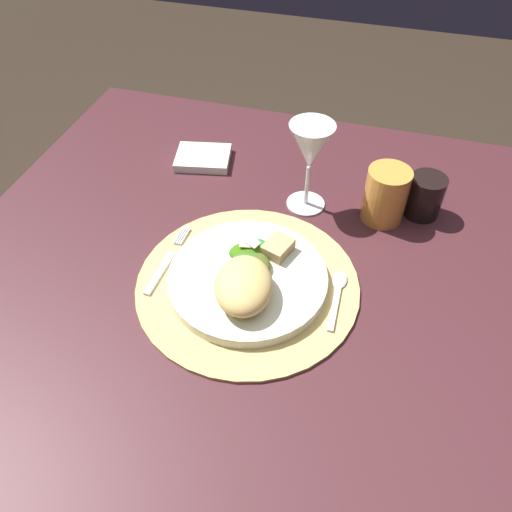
{
  "coord_description": "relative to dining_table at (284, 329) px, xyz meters",
  "views": [
    {
      "loc": [
        0.11,
        -0.56,
        1.36
      ],
      "look_at": [
        -0.06,
        0.02,
        0.74
      ],
      "focal_mm": 35.72,
      "sensor_mm": 36.0,
      "label": 1
    }
  ],
  "objects": [
    {
      "name": "spoon",
      "position": [
        0.09,
        -0.01,
        0.15
      ],
      "size": [
        0.02,
        0.13,
        0.01
      ],
      "color": "silver",
      "rests_on": "placemat"
    },
    {
      "name": "placemat",
      "position": [
        -0.06,
        -0.03,
        0.14
      ],
      "size": [
        0.37,
        0.37,
        0.01
      ],
      "primitive_type": "cylinder",
      "color": "tan",
      "rests_on": "dining_table"
    },
    {
      "name": "amber_tumbler",
      "position": [
        0.13,
        0.2,
        0.19
      ],
      "size": [
        0.08,
        0.08,
        0.11
      ],
      "primitive_type": "cylinder",
      "color": "gold",
      "rests_on": "dining_table"
    },
    {
      "name": "dark_tumbler",
      "position": [
        0.2,
        0.24,
        0.18
      ],
      "size": [
        0.07,
        0.07,
        0.08
      ],
      "primitive_type": "cylinder",
      "color": "black",
      "rests_on": "dining_table"
    },
    {
      "name": "ground_plane",
      "position": [
        0.0,
        0.0,
        -0.58
      ],
      "size": [
        6.0,
        6.0,
        0.0
      ],
      "primitive_type": "plane",
      "color": "#2D2319"
    },
    {
      "name": "napkin",
      "position": [
        -0.25,
        0.28,
        0.15
      ],
      "size": [
        0.13,
        0.11,
        0.02
      ],
      "primitive_type": "cube",
      "rotation": [
        0.0,
        0.0,
        0.2
      ],
      "color": "white",
      "rests_on": "dining_table"
    },
    {
      "name": "wine_glass",
      "position": [
        -0.01,
        0.2,
        0.27
      ],
      "size": [
        0.08,
        0.08,
        0.18
      ],
      "color": "silver",
      "rests_on": "dining_table"
    },
    {
      "name": "pasta_serving",
      "position": [
        -0.05,
        -0.07,
        0.19
      ],
      "size": [
        0.12,
        0.14,
        0.05
      ],
      "primitive_type": "ellipsoid",
      "rotation": [
        0.0,
        0.0,
        4.94
      ],
      "color": "#E7BF6B",
      "rests_on": "dinner_plate"
    },
    {
      "name": "bread_piece",
      "position": [
        -0.03,
        0.03,
        0.18
      ],
      "size": [
        0.05,
        0.06,
        0.02
      ],
      "primitive_type": "cube",
      "rotation": [
        0.0,
        0.0,
        1.24
      ],
      "color": "tan",
      "rests_on": "dinner_plate"
    },
    {
      "name": "dining_table",
      "position": [
        0.0,
        0.0,
        0.0
      ],
      "size": [
        1.2,
        1.04,
        0.72
      ],
      "color": "#421E23",
      "rests_on": "ground"
    },
    {
      "name": "fork",
      "position": [
        -0.21,
        -0.03,
        0.15
      ],
      "size": [
        0.02,
        0.17,
        0.0
      ],
      "color": "silver",
      "rests_on": "placemat"
    },
    {
      "name": "salad_greens",
      "position": [
        -0.06,
        0.0,
        0.17
      ],
      "size": [
        0.09,
        0.1,
        0.03
      ],
      "color": "#3E6826",
      "rests_on": "dinner_plate"
    },
    {
      "name": "dinner_plate",
      "position": [
        -0.06,
        -0.03,
        0.16
      ],
      "size": [
        0.26,
        0.26,
        0.02
      ],
      "primitive_type": "cylinder",
      "color": "silver",
      "rests_on": "placemat"
    }
  ]
}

